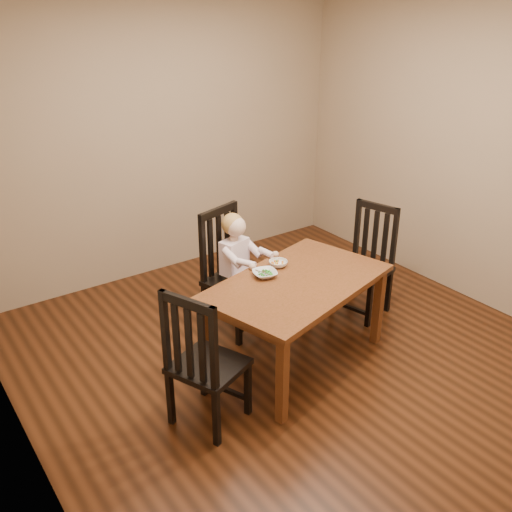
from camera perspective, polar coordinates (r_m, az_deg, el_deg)
room at (r=4.11m, az=3.51°, el=6.25°), size 4.01×4.01×2.71m
dining_table at (r=4.30m, az=4.16°, el=-3.43°), size 1.58×1.17×0.70m
chair_child at (r=4.81m, az=-2.45°, el=-1.71°), size 0.56×0.55×1.06m
chair_left at (r=3.75m, az=-5.30°, el=-10.55°), size 0.55×0.56×1.02m
chair_right at (r=5.16m, az=10.95°, el=-0.65°), size 0.50×0.52×1.00m
toddler at (r=4.72m, az=-1.99°, el=-0.41°), size 0.41×0.46×0.54m
bowl_peas at (r=4.30m, az=0.89°, el=-1.79°), size 0.22×0.22×0.04m
bowl_veg at (r=4.47m, az=2.23°, el=-0.76°), size 0.16×0.16×0.05m
fork at (r=4.26m, az=0.76°, el=-1.79°), size 0.10×0.08×0.05m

